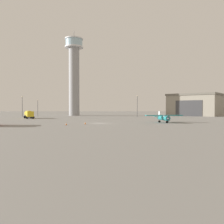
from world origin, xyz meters
name	(u,v)px	position (x,y,z in m)	size (l,w,h in m)	color
ground_plane	(100,123)	(0.00, 0.00, 0.00)	(400.00, 400.00, 0.00)	gray
control_tower	(74,72)	(-15.22, 58.68, 22.87)	(9.40, 9.40, 43.90)	gray
hangar	(196,105)	(48.25, 57.69, 5.62)	(32.63, 32.30, 11.20)	gray
airplane_teal	(163,117)	(17.45, 2.41, 1.43)	(10.43, 8.18, 3.07)	teal
truck_fuel_tanker_yellow	(29,114)	(-27.85, 27.27, 1.68)	(5.32, 6.93, 2.97)	#38383D
light_post_west	(38,106)	(-30.90, 48.19, 4.77)	(0.44, 0.44, 7.91)	#38383D
light_post_east	(22,105)	(-35.84, 42.06, 5.48)	(0.44, 0.44, 9.27)	#38383D
light_post_north	(137,104)	(15.45, 41.61, 5.68)	(0.44, 0.44, 9.66)	#38383D
traffic_cone_near_left	(170,120)	(21.72, 11.74, 0.31)	(0.36, 0.36, 0.62)	black
traffic_cone_near_right	(85,123)	(-3.37, -3.67, 0.33)	(0.36, 0.36, 0.66)	black
traffic_cone_mid_apron	(66,124)	(-7.52, -6.37, 0.34)	(0.36, 0.36, 0.69)	black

